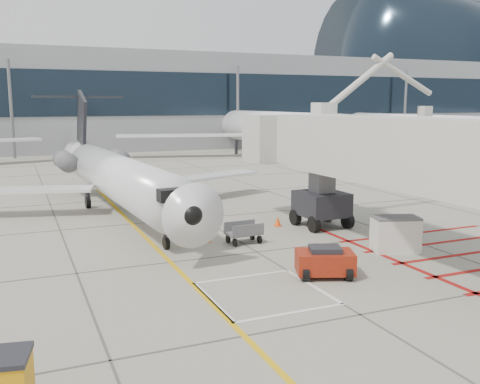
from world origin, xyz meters
name	(u,v)px	position (x,y,z in m)	size (l,w,h in m)	color
ground_plane	(300,278)	(0.00, 0.00, 0.00)	(260.00, 260.00, 0.00)	gray
regional_jet	(127,156)	(-4.11, 12.89, 3.78)	(22.91, 28.88, 7.57)	white
jet_bridge	(406,165)	(5.63, 0.83, 4.10)	(9.71, 20.50, 8.20)	beige
pushback_tug	(325,261)	(0.99, -0.23, 0.65)	(2.23, 1.39, 1.30)	maroon
baggage_cart	(244,232)	(0.08, 5.71, 0.53)	(1.69, 1.07, 1.07)	#57575C
ground_power_unit	(395,234)	(5.94, 1.65, 0.81)	(2.06, 1.20, 1.63)	silver
cone_nose	(206,236)	(-1.55, 6.63, 0.28)	(0.40, 0.40, 0.56)	#F5550C
cone_side	(278,221)	(3.28, 8.34, 0.27)	(0.39, 0.39, 0.54)	#FA4D0D
terminal_building	(144,101)	(10.00, 70.00, 7.00)	(180.00, 28.00, 14.00)	gray
terminal_glass_band	(166,94)	(10.00, 55.95, 8.00)	(180.00, 0.10, 6.00)	black
terminal_dome	(433,67)	(70.00, 70.00, 14.00)	(40.00, 28.00, 28.00)	black
bg_aircraft_c	(265,106)	(20.45, 46.00, 6.32)	(37.90, 42.11, 12.63)	silver
bg_aircraft_d	(398,110)	(42.05, 46.00, 5.76)	(34.57, 38.42, 11.52)	silver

